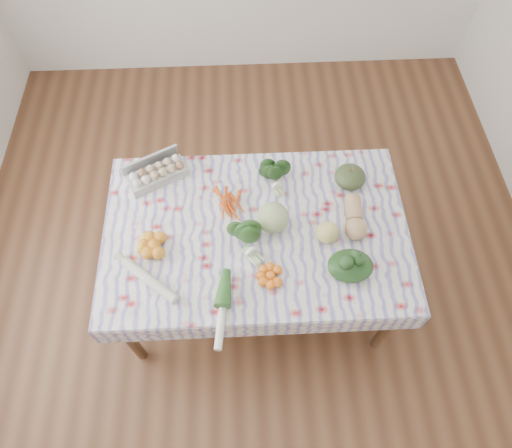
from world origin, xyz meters
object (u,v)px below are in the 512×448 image
at_px(grapefruit, 327,232).
at_px(dining_table, 256,237).
at_px(kabocha_squash, 350,177).
at_px(cabbage, 273,218).
at_px(egg_carton, 158,175).
at_px(butternut_squash, 355,217).

bearing_deg(grapefruit, dining_table, 169.29).
bearing_deg(kabocha_squash, dining_table, -152.32).
xyz_separation_m(cabbage, grapefruit, (0.28, -0.09, -0.03)).
relative_size(egg_carton, cabbage, 1.99).
bearing_deg(cabbage, grapefruit, -17.54).
height_order(dining_table, egg_carton, egg_carton).
height_order(cabbage, grapefruit, cabbage).
bearing_deg(cabbage, egg_carton, 151.50).
bearing_deg(dining_table, kabocha_squash, 27.68).
xyz_separation_m(kabocha_squash, cabbage, (-0.46, -0.27, 0.03)).
distance_m(kabocha_squash, butternut_squash, 0.27).
bearing_deg(cabbage, butternut_squash, -0.19).
bearing_deg(egg_carton, butternut_squash, -45.00).
relative_size(butternut_squash, grapefruit, 2.18).
relative_size(dining_table, butternut_squash, 6.15).
bearing_deg(cabbage, dining_table, -168.20).
distance_m(dining_table, kabocha_squash, 0.64).
relative_size(cabbage, butternut_squash, 0.66).
distance_m(dining_table, cabbage, 0.19).
distance_m(kabocha_squash, grapefruit, 0.40).
relative_size(kabocha_squash, cabbage, 1.03).
height_order(dining_table, kabocha_squash, kabocha_squash).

